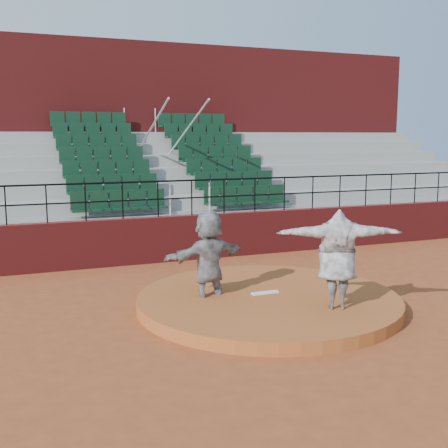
{
  "coord_description": "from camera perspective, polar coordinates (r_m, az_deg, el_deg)",
  "views": [
    {
      "loc": [
        -5.1,
        -10.24,
        3.56
      ],
      "look_at": [
        0.0,
        2.5,
        1.4
      ],
      "focal_mm": 45.0,
      "sensor_mm": 36.0,
      "label": 1
    }
  ],
  "objects": [
    {
      "name": "ground",
      "position": [
        11.97,
        4.5,
        -8.37
      ],
      "size": [
        90.0,
        90.0,
        0.0
      ],
      "primitive_type": "plane",
      "color": "brown",
      "rests_on": "ground"
    },
    {
      "name": "pitchers_mound",
      "position": [
        11.94,
        4.5,
        -7.8
      ],
      "size": [
        5.5,
        5.5,
        0.25
      ],
      "primitive_type": "cylinder",
      "color": "#A45224",
      "rests_on": "ground"
    },
    {
      "name": "pitching_rubber",
      "position": [
        12.03,
        4.19,
        -6.97
      ],
      "size": [
        0.6,
        0.15,
        0.03
      ],
      "primitive_type": "cube",
      "color": "white",
      "rests_on": "pitchers_mound"
    },
    {
      "name": "boundary_wall",
      "position": [
        16.33,
        -3.26,
        -1.34
      ],
      "size": [
        24.0,
        0.3,
        1.3
      ],
      "primitive_type": "cube",
      "color": "maroon",
      "rests_on": "ground"
    },
    {
      "name": "wall_railing",
      "position": [
        16.14,
        -3.31,
        3.49
      ],
      "size": [
        24.04,
        0.05,
        1.03
      ],
      "color": "black",
      "rests_on": "boundary_wall"
    },
    {
      "name": "seating_deck",
      "position": [
        19.68,
        -6.67,
        2.67
      ],
      "size": [
        24.0,
        5.97,
        4.63
      ],
      "color": "gray",
      "rests_on": "ground"
    },
    {
      "name": "press_box_facade",
      "position": [
        23.4,
        -9.34,
        8.8
      ],
      "size": [
        24.0,
        3.0,
        7.1
      ],
      "primitive_type": "cube",
      "color": "maroon",
      "rests_on": "ground"
    },
    {
      "name": "pitcher",
      "position": [
        11.0,
        11.45,
        -3.51
      ],
      "size": [
        2.46,
        1.47,
        1.94
      ],
      "primitive_type": "imported",
      "rotation": [
        0.0,
        0.0,
        2.77
      ],
      "color": "black",
      "rests_on": "pitchers_mound"
    },
    {
      "name": "fielder",
      "position": [
        11.69,
        -1.57,
        -3.57
      ],
      "size": [
        1.99,
        1.04,
        2.05
      ],
      "primitive_type": "imported",
      "rotation": [
        0.0,
        0.0,
        3.38
      ],
      "color": "black",
      "rests_on": "ground"
    }
  ]
}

